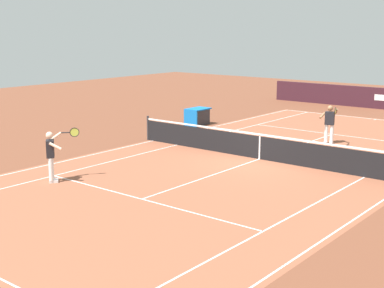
% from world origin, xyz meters
% --- Properties ---
extents(ground_plane, '(60.00, 60.00, 0.00)m').
position_xyz_m(ground_plane, '(0.00, 0.00, 0.00)').
color(ground_plane, brown).
extents(court_slab, '(24.20, 11.40, 0.00)m').
position_xyz_m(court_slab, '(0.00, 0.00, 0.00)').
color(court_slab, '#935138').
rests_on(court_slab, ground_plane).
extents(court_line_markings, '(23.85, 11.05, 0.01)m').
position_xyz_m(court_line_markings, '(0.00, 0.00, 0.00)').
color(court_line_markings, white).
rests_on(court_line_markings, ground_plane).
extents(tennis_net, '(0.10, 11.70, 1.08)m').
position_xyz_m(tennis_net, '(0.00, 0.00, 0.49)').
color(tennis_net, '#2D2D33').
rests_on(tennis_net, ground_plane).
extents(tennis_player_near, '(1.16, 0.75, 1.70)m').
position_xyz_m(tennis_player_near, '(6.87, -3.53, 0.93)').
color(tennis_player_near, white).
rests_on(tennis_player_near, ground_plane).
extents(tennis_player_far, '(0.98, 0.87, 1.70)m').
position_xyz_m(tennis_player_far, '(-4.30, 0.79, 0.93)').
color(tennis_player_far, white).
rests_on(tennis_player_far, ground_plane).
extents(tennis_ball, '(0.07, 0.07, 0.07)m').
position_xyz_m(tennis_ball, '(-0.14, 1.50, 0.03)').
color(tennis_ball, '#CCE01E').
rests_on(tennis_ball, ground_plane).
extents(equipment_cart_tarped, '(1.25, 0.84, 0.85)m').
position_xyz_m(equipment_cart_tarped, '(-4.43, -6.51, 0.44)').
color(equipment_cart_tarped, '#2D2D33').
rests_on(equipment_cart_tarped, ground_plane).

